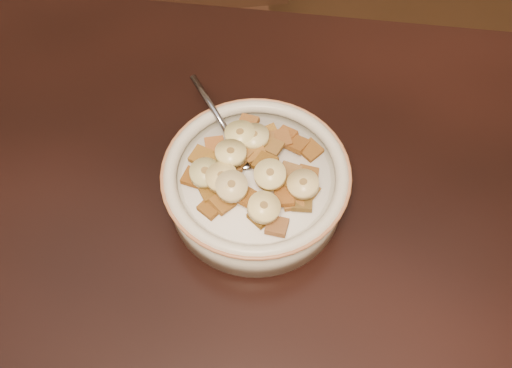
# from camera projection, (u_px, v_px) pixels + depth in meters

# --- Properties ---
(table) EXTENTS (1.42, 0.93, 0.04)m
(table) POSITION_uv_depth(u_px,v_px,m) (85.00, 326.00, 0.56)
(table) COLOR black
(table) RESTS_ON floor
(chair) EXTENTS (0.51, 0.51, 0.96)m
(chair) POSITION_uv_depth(u_px,v_px,m) (170.00, 65.00, 1.08)
(chair) COLOR #3A2315
(chair) RESTS_ON floor
(cereal_bowl) EXTENTS (0.18, 0.18, 0.04)m
(cereal_bowl) POSITION_uv_depth(u_px,v_px,m) (256.00, 188.00, 0.60)
(cereal_bowl) COLOR #BEB79B
(cereal_bowl) RESTS_ON table
(milk) EXTENTS (0.15, 0.15, 0.00)m
(milk) POSITION_uv_depth(u_px,v_px,m) (256.00, 177.00, 0.58)
(milk) COLOR white
(milk) RESTS_ON cereal_bowl
(spoon) EXTENTS (0.05, 0.06, 0.01)m
(spoon) POSITION_uv_depth(u_px,v_px,m) (241.00, 154.00, 0.59)
(spoon) COLOR gray
(spoon) RESTS_ON cereal_bowl
(cereal_square_0) EXTENTS (0.03, 0.02, 0.01)m
(cereal_square_0) POSITION_uv_depth(u_px,v_px,m) (248.00, 124.00, 0.61)
(cereal_square_0) COLOR brown
(cereal_square_0) RESTS_ON milk
(cereal_square_1) EXTENTS (0.03, 0.03, 0.01)m
(cereal_square_1) POSITION_uv_depth(u_px,v_px,m) (269.00, 135.00, 0.59)
(cereal_square_1) COLOR #95661A
(cereal_square_1) RESTS_ON milk
(cereal_square_2) EXTENTS (0.02, 0.02, 0.01)m
(cereal_square_2) POSITION_uv_depth(u_px,v_px,m) (277.00, 226.00, 0.54)
(cereal_square_2) COLOR brown
(cereal_square_2) RESTS_ON milk
(cereal_square_3) EXTENTS (0.03, 0.03, 0.01)m
(cereal_square_3) POSITION_uv_depth(u_px,v_px,m) (246.00, 196.00, 0.55)
(cereal_square_3) COLOR #92561E
(cereal_square_3) RESTS_ON milk
(cereal_square_4) EXTENTS (0.02, 0.02, 0.01)m
(cereal_square_4) POSITION_uv_depth(u_px,v_px,m) (284.00, 197.00, 0.55)
(cereal_square_4) COLOR brown
(cereal_square_4) RESTS_ON milk
(cereal_square_5) EXTENTS (0.03, 0.03, 0.01)m
(cereal_square_5) POSITION_uv_depth(u_px,v_px,m) (285.00, 136.00, 0.60)
(cereal_square_5) COLOR #975520
(cereal_square_5) RESTS_ON milk
(cereal_square_6) EXTENTS (0.03, 0.03, 0.01)m
(cereal_square_6) POSITION_uv_depth(u_px,v_px,m) (311.00, 150.00, 0.59)
(cereal_square_6) COLOR brown
(cereal_square_6) RESTS_ON milk
(cereal_square_7) EXTENTS (0.03, 0.03, 0.01)m
(cereal_square_7) POSITION_uv_depth(u_px,v_px,m) (297.00, 144.00, 0.59)
(cereal_square_7) COLOR brown
(cereal_square_7) RESTS_ON milk
(cereal_square_8) EXTENTS (0.02, 0.02, 0.01)m
(cereal_square_8) POSITION_uv_depth(u_px,v_px,m) (308.00, 176.00, 0.57)
(cereal_square_8) COLOR brown
(cereal_square_8) RESTS_ON milk
(cereal_square_9) EXTENTS (0.03, 0.03, 0.01)m
(cereal_square_9) POSITION_uv_depth(u_px,v_px,m) (201.00, 156.00, 0.58)
(cereal_square_9) COLOR brown
(cereal_square_9) RESTS_ON milk
(cereal_square_10) EXTENTS (0.03, 0.03, 0.01)m
(cereal_square_10) POSITION_uv_depth(u_px,v_px,m) (255.00, 151.00, 0.57)
(cereal_square_10) COLOR brown
(cereal_square_10) RESTS_ON milk
(cereal_square_11) EXTENTS (0.02, 0.02, 0.01)m
(cereal_square_11) POSITION_uv_depth(u_px,v_px,m) (258.00, 133.00, 0.60)
(cereal_square_11) COLOR brown
(cereal_square_11) RESTS_ON milk
(cereal_square_12) EXTENTS (0.03, 0.03, 0.01)m
(cereal_square_12) POSITION_uv_depth(u_px,v_px,m) (265.00, 163.00, 0.56)
(cereal_square_12) COLOR brown
(cereal_square_12) RESTS_ON milk
(cereal_square_13) EXTENTS (0.03, 0.03, 0.01)m
(cereal_square_13) POSITION_uv_depth(u_px,v_px,m) (300.00, 183.00, 0.56)
(cereal_square_13) COLOR #95631C
(cereal_square_13) RESTS_ON milk
(cereal_square_14) EXTENTS (0.03, 0.03, 0.01)m
(cereal_square_14) POSITION_uv_depth(u_px,v_px,m) (211.00, 192.00, 0.56)
(cereal_square_14) COLOR brown
(cereal_square_14) RESTS_ON milk
(cereal_square_15) EXTENTS (0.03, 0.03, 0.01)m
(cereal_square_15) POSITION_uv_depth(u_px,v_px,m) (241.00, 155.00, 0.57)
(cereal_square_15) COLOR brown
(cereal_square_15) RESTS_ON milk
(cereal_square_16) EXTENTS (0.03, 0.03, 0.01)m
(cereal_square_16) POSITION_uv_depth(u_px,v_px,m) (222.00, 202.00, 0.55)
(cereal_square_16) COLOR brown
(cereal_square_16) RESTS_ON milk
(cereal_square_17) EXTENTS (0.03, 0.03, 0.01)m
(cereal_square_17) POSITION_uv_depth(u_px,v_px,m) (217.00, 162.00, 0.57)
(cereal_square_17) COLOR #97641F
(cereal_square_17) RESTS_ON milk
(cereal_square_18) EXTENTS (0.03, 0.03, 0.01)m
(cereal_square_18) POSITION_uv_depth(u_px,v_px,m) (272.00, 147.00, 0.58)
(cereal_square_18) COLOR brown
(cereal_square_18) RESTS_ON milk
(cereal_square_19) EXTENTS (0.02, 0.02, 0.01)m
(cereal_square_19) POSITION_uv_depth(u_px,v_px,m) (257.00, 138.00, 0.59)
(cereal_square_19) COLOR brown
(cereal_square_19) RESTS_ON milk
(cereal_square_20) EXTENTS (0.02, 0.02, 0.01)m
(cereal_square_20) POSITION_uv_depth(u_px,v_px,m) (293.00, 200.00, 0.56)
(cereal_square_20) COLOR brown
(cereal_square_20) RESTS_ON milk
(cereal_square_21) EXTENTS (0.02, 0.02, 0.01)m
(cereal_square_21) POSITION_uv_depth(u_px,v_px,m) (290.00, 173.00, 0.57)
(cereal_square_21) COLOR brown
(cereal_square_21) RESTS_ON milk
(cereal_square_22) EXTENTS (0.02, 0.02, 0.01)m
(cereal_square_22) POSITION_uv_depth(u_px,v_px,m) (193.00, 177.00, 0.57)
(cereal_square_22) COLOR brown
(cereal_square_22) RESTS_ON milk
(cereal_square_23) EXTENTS (0.03, 0.03, 0.01)m
(cereal_square_23) POSITION_uv_depth(u_px,v_px,m) (211.00, 207.00, 0.55)
(cereal_square_23) COLOR brown
(cereal_square_23) RESTS_ON milk
(cereal_square_24) EXTENTS (0.03, 0.03, 0.01)m
(cereal_square_24) POSITION_uv_depth(u_px,v_px,m) (288.00, 180.00, 0.56)
(cereal_square_24) COLOR brown
(cereal_square_24) RESTS_ON milk
(cereal_square_25) EXTENTS (0.02, 0.03, 0.01)m
(cereal_square_25) POSITION_uv_depth(u_px,v_px,m) (215.00, 146.00, 0.59)
(cereal_square_25) COLOR brown
(cereal_square_25) RESTS_ON milk
(cereal_square_26) EXTENTS (0.03, 0.03, 0.01)m
(cereal_square_26) POSITION_uv_depth(u_px,v_px,m) (307.00, 191.00, 0.56)
(cereal_square_26) COLOR brown
(cereal_square_26) RESTS_ON milk
(cereal_square_27) EXTENTS (0.02, 0.02, 0.01)m
(cereal_square_27) POSITION_uv_depth(u_px,v_px,m) (302.00, 202.00, 0.55)
(cereal_square_27) COLOR brown
(cereal_square_27) RESTS_ON milk
(cereal_square_28) EXTENTS (0.03, 0.03, 0.01)m
(cereal_square_28) POSITION_uv_depth(u_px,v_px,m) (229.00, 170.00, 0.57)
(cereal_square_28) COLOR brown
(cereal_square_28) RESTS_ON milk
(cereal_square_29) EXTENTS (0.02, 0.02, 0.01)m
(cereal_square_29) POSITION_uv_depth(u_px,v_px,m) (265.00, 138.00, 0.59)
(cereal_square_29) COLOR brown
(cereal_square_29) RESTS_ON milk
(cereal_square_30) EXTENTS (0.03, 0.03, 0.01)m
(cereal_square_30) POSITION_uv_depth(u_px,v_px,m) (261.00, 216.00, 0.55)
(cereal_square_30) COLOR brown
(cereal_square_30) RESTS_ON milk
(cereal_square_31) EXTENTS (0.03, 0.03, 0.01)m
(cereal_square_31) POSITION_uv_depth(u_px,v_px,m) (281.00, 139.00, 0.59)
(cereal_square_31) COLOR brown
(cereal_square_31) RESTS_ON milk
(banana_slice_0) EXTENTS (0.04, 0.04, 0.02)m
(banana_slice_0) POSITION_uv_depth(u_px,v_px,m) (270.00, 175.00, 0.55)
(banana_slice_0) COLOR #F5EA9E
(banana_slice_0) RESTS_ON milk
(banana_slice_1) EXTENTS (0.04, 0.04, 0.01)m
(banana_slice_1) POSITION_uv_depth(u_px,v_px,m) (240.00, 134.00, 0.58)
(banana_slice_1) COLOR #F6EA81
(banana_slice_1) RESTS_ON milk
(banana_slice_2) EXTENTS (0.04, 0.04, 0.01)m
(banana_slice_2) POSITION_uv_depth(u_px,v_px,m) (232.00, 186.00, 0.54)
(banana_slice_2) COLOR beige
(banana_slice_2) RESTS_ON milk
(banana_slice_3) EXTENTS (0.04, 0.04, 0.01)m
(banana_slice_3) POSITION_uv_depth(u_px,v_px,m) (254.00, 137.00, 0.58)
(banana_slice_3) COLOR #D9CF81
(banana_slice_3) RESTS_ON milk
(banana_slice_4) EXTENTS (0.04, 0.04, 0.02)m
(banana_slice_4) POSITION_uv_depth(u_px,v_px,m) (303.00, 184.00, 0.55)
(banana_slice_4) COLOR #D4BE8C
(banana_slice_4) RESTS_ON milk
(banana_slice_5) EXTENTS (0.04, 0.04, 0.01)m
(banana_slice_5) POSITION_uv_depth(u_px,v_px,m) (222.00, 178.00, 0.54)
(banana_slice_5) COLOR #F6DC8B
(banana_slice_5) RESTS_ON milk
(banana_slice_6) EXTENTS (0.04, 0.04, 0.01)m
(banana_slice_6) POSITION_uv_depth(u_px,v_px,m) (205.00, 173.00, 0.56)
(banana_slice_6) COLOR #CCC288
(banana_slice_6) RESTS_ON milk
(banana_slice_7) EXTENTS (0.04, 0.04, 0.02)m
(banana_slice_7) POSITION_uv_depth(u_px,v_px,m) (231.00, 153.00, 0.56)
(banana_slice_7) COLOR #F2DE80
(banana_slice_7) RESTS_ON milk
(banana_slice_8) EXTENTS (0.04, 0.04, 0.02)m
(banana_slice_8) POSITION_uv_depth(u_px,v_px,m) (264.00, 208.00, 0.53)
(banana_slice_8) COLOR #F4D87F
(banana_slice_8) RESTS_ON milk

